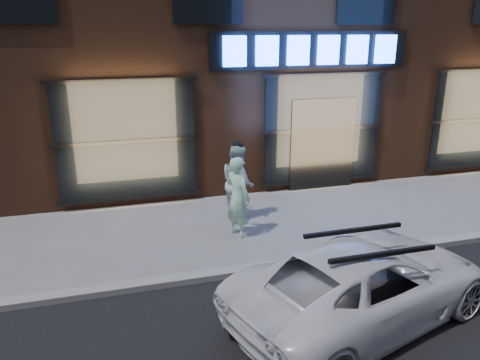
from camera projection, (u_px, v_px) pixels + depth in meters
The scene contains 5 objects.
ground at pixel (407, 250), 9.10m from camera, with size 90.00×90.00×0.00m, color slate.
curb at pixel (407, 247), 9.08m from camera, with size 60.00×0.25×0.12m, color gray.
man_bowtie at pixel (238, 197), 9.53m from camera, with size 0.61×0.40×1.69m, color #C2FFCD.
man_cap at pixel (238, 182), 10.38m from camera, with size 0.83×0.65×1.71m, color silver.
white_suv at pixel (364, 282), 6.82m from camera, with size 1.97×4.28×1.19m, color white.
Camera 1 is at (-5.40, -7.01, 4.12)m, focal length 35.00 mm.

